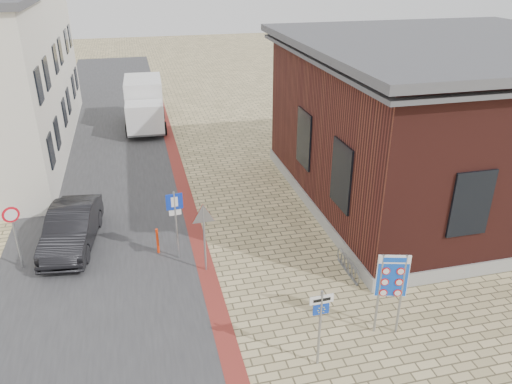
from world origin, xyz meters
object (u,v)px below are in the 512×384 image
box_truck (144,104)px  border_sign (392,278)px  essen_sign (320,317)px  parking_sign (175,214)px  sedan (72,228)px  bollard (158,241)px

box_truck → border_sign: 21.70m
box_truck → border_sign: (5.69, -20.94, 0.34)m
essen_sign → parking_sign: parking_sign is taller
border_sign → parking_sign: 7.51m
sedan → border_sign: 11.52m
parking_sign → bollard: (-0.67, 0.50, -1.28)m
parking_sign → bollard: bearing=137.8°
border_sign → essen_sign: size_ratio=1.10×
essen_sign → bollard: bearing=117.7°
box_truck → essen_sign: size_ratio=2.41×
essen_sign → parking_sign: bearing=114.8°
border_sign → essen_sign: bearing=-147.5°
sedan → bollard: bearing=-16.6°
border_sign → bollard: 8.45m
sedan → parking_sign: (3.67, -1.82, 1.05)m
sedan → box_truck: (3.31, 13.83, 0.76)m
sedan → box_truck: size_ratio=0.79×
border_sign → bollard: size_ratio=2.58×
parking_sign → bollard: size_ratio=2.62×
box_truck → bollard: bearing=-89.0°
box_truck → parking_sign: bearing=-86.5°
box_truck → essen_sign: bearing=-78.9°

